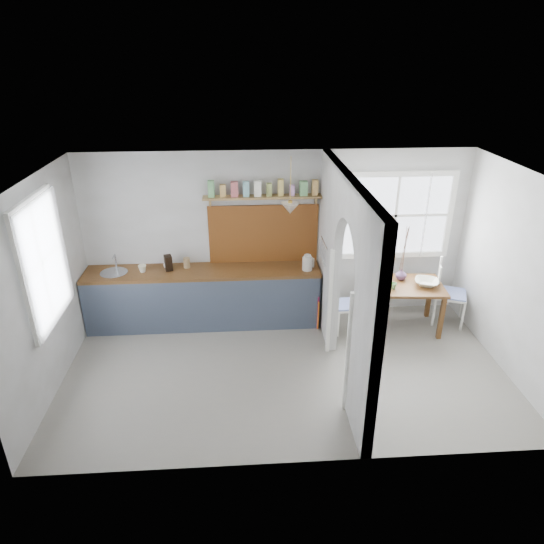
{
  "coord_description": "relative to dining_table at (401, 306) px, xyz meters",
  "views": [
    {
      "loc": [
        -0.54,
        -5.3,
        3.92
      ],
      "look_at": [
        -0.14,
        0.54,
        1.19
      ],
      "focal_mm": 32.0,
      "sensor_mm": 36.0,
      "label": 1
    }
  ],
  "objects": [
    {
      "name": "counter",
      "position": [
        -2.97,
        0.34,
        0.09
      ],
      "size": [
        3.5,
        0.6,
        0.9
      ],
      "color": "brown",
      "rests_on": "floor"
    },
    {
      "name": "knife_block",
      "position": [
        -3.47,
        0.37,
        0.65
      ],
      "size": [
        0.14,
        0.17,
        0.22
      ],
      "primitive_type": "cube",
      "rotation": [
        0.0,
        0.0,
        0.3
      ],
      "color": "black",
      "rests_on": "counter"
    },
    {
      "name": "backsplash",
      "position": [
        -2.05,
        0.59,
        0.99
      ],
      "size": [
        1.65,
        0.03,
        0.9
      ],
      "primitive_type": "cube",
      "color": "brown",
      "rests_on": "walls"
    },
    {
      "name": "kettle",
      "position": [
        -1.41,
        0.23,
        0.66
      ],
      "size": [
        0.24,
        0.21,
        0.24
      ],
      "primitive_type": null,
      "rotation": [
        0.0,
        0.0,
        0.31
      ],
      "color": "beige",
      "rests_on": "counter"
    },
    {
      "name": "walls",
      "position": [
        -1.84,
        -0.98,
        0.94
      ],
      "size": [
        5.81,
        3.21,
        2.6
      ],
      "color": "silver",
      "rests_on": "floor"
    },
    {
      "name": "utensil_rail",
      "position": [
        -1.23,
        -0.08,
        1.09
      ],
      "size": [
        0.02,
        0.5,
        0.02
      ],
      "primitive_type": "cylinder",
      "rotation": [
        1.57,
        0.0,
        0.0
      ],
      "color": "#B0B4BD",
      "rests_on": "partition"
    },
    {
      "name": "jar",
      "position": [
        -3.21,
        0.43,
        0.62
      ],
      "size": [
        0.11,
        0.11,
        0.15
      ],
      "primitive_type": "cylinder",
      "rotation": [
        0.0,
        0.0,
        -0.12
      ],
      "color": "#997C50",
      "rests_on": "counter"
    },
    {
      "name": "ceiling",
      "position": [
        -1.84,
        -0.98,
        2.24
      ],
      "size": [
        5.8,
        3.2,
        0.01
      ],
      "primitive_type": "cube",
      "color": "silver",
      "rests_on": "walls"
    },
    {
      "name": "dining_table",
      "position": [
        0.0,
        0.0,
        0.0
      ],
      "size": [
        1.22,
        0.87,
        0.72
      ],
      "primitive_type": null,
      "rotation": [
        0.0,
        0.0,
        -0.09
      ],
      "color": "brown",
      "rests_on": "floor"
    },
    {
      "name": "towel_magenta",
      "position": [
        -1.26,
        0.02,
        -0.09
      ],
      "size": [
        0.02,
        0.03,
        0.54
      ],
      "primitive_type": "cube",
      "color": "#AF1D57",
      "rests_on": "counter"
    },
    {
      "name": "partition",
      "position": [
        -1.14,
        -0.92,
        1.09
      ],
      "size": [
        0.12,
        3.2,
        2.6
      ],
      "color": "silver",
      "rests_on": "floor"
    },
    {
      "name": "chair_left",
      "position": [
        -0.82,
        -0.03,
        0.07
      ],
      "size": [
        0.41,
        0.41,
        0.87
      ],
      "primitive_type": null,
      "rotation": [
        0.0,
        0.0,
        -1.53
      ],
      "color": "white",
      "rests_on": "floor"
    },
    {
      "name": "bowl",
      "position": [
        0.33,
        -0.04,
        0.4
      ],
      "size": [
        0.44,
        0.44,
        0.08
      ],
      "primitive_type": "imported",
      "rotation": [
        0.0,
        0.0,
        -0.34
      ],
      "color": "silver",
      "rests_on": "dining_table"
    },
    {
      "name": "floor",
      "position": [
        -1.84,
        -0.98,
        -0.36
      ],
      "size": [
        5.8,
        3.2,
        0.01
      ],
      "primitive_type": "cube",
      "color": "slate",
      "rests_on": "ground"
    },
    {
      "name": "shelf",
      "position": [
        -2.05,
        0.51,
        1.65
      ],
      "size": [
        1.75,
        0.2,
        0.21
      ],
      "color": "#9C7B44",
      "rests_on": "walls"
    },
    {
      "name": "plate",
      "position": [
        -0.36,
        -0.05,
        0.37
      ],
      "size": [
        0.19,
        0.19,
        0.02
      ],
      "primitive_type": "cylinder",
      "rotation": [
        0.0,
        0.0,
        0.01
      ],
      "color": "black",
      "rests_on": "dining_table"
    },
    {
      "name": "towel_orange",
      "position": [
        -1.26,
        -0.02,
        -0.11
      ],
      "size": [
        0.02,
        0.03,
        0.46
      ],
      "primitive_type": "cube",
      "color": "#C85B18",
      "rests_on": "counter"
    },
    {
      "name": "nook_window",
      "position": [
        -0.04,
        0.58,
        1.24
      ],
      "size": [
        1.76,
        0.1,
        1.3
      ],
      "primitive_type": null,
      "color": "white",
      "rests_on": "walls"
    },
    {
      "name": "mug_b",
      "position": [
        -3.5,
        0.42,
        0.58
      ],
      "size": [
        0.14,
        0.14,
        0.09
      ],
      "primitive_type": "imported",
      "rotation": [
        0.0,
        0.0,
        0.26
      ],
      "color": "silver",
      "rests_on": "counter"
    },
    {
      "name": "pendant_lamp",
      "position": [
        -1.69,
        0.17,
        1.52
      ],
      "size": [
        0.26,
        0.26,
        0.16
      ],
      "primitive_type": "cone",
      "color": "beige",
      "rests_on": "ceiling"
    },
    {
      "name": "table_cup",
      "position": [
        -0.2,
        -0.13,
        0.41
      ],
      "size": [
        0.11,
        0.11,
        0.09
      ],
      "primitive_type": "imported",
      "rotation": [
        0.0,
        0.0,
        -0.18
      ],
      "color": "#6FA964",
      "rests_on": "dining_table"
    },
    {
      "name": "sink",
      "position": [
        -4.27,
        0.32,
        0.53
      ],
      "size": [
        0.4,
        0.4,
        0.02
      ],
      "primitive_type": "cylinder",
      "color": "#B0B4BD",
      "rests_on": "counter"
    },
    {
      "name": "vase",
      "position": [
        0.01,
        0.17,
        0.45
      ],
      "size": [
        0.2,
        0.2,
        0.17
      ],
      "primitive_type": "imported",
      "rotation": [
        0.0,
        0.0,
        -0.26
      ],
      "color": "#57395F",
      "rests_on": "dining_table"
    },
    {
      "name": "chair_right",
      "position": [
        0.8,
        0.1,
        0.14
      ],
      "size": [
        0.59,
        0.59,
        0.99
      ],
      "primitive_type": null,
      "rotation": [
        0.0,
        0.0,
        1.17
      ],
      "color": "white",
      "rests_on": "floor"
    },
    {
      "name": "mug_a",
      "position": [
        -3.85,
        0.31,
        0.59
      ],
      "size": [
        0.16,
        0.16,
        0.11
      ],
      "primitive_type": "imported",
      "rotation": [
        0.0,
        0.0,
        0.42
      ],
      "color": "white",
      "rests_on": "counter"
    },
    {
      "name": "kitchen_window",
      "position": [
        -4.71,
        -0.98,
        1.29
      ],
      "size": [
        0.1,
        1.16,
        1.5
      ],
      "primitive_type": null,
      "color": "white",
      "rests_on": "walls"
    }
  ]
}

